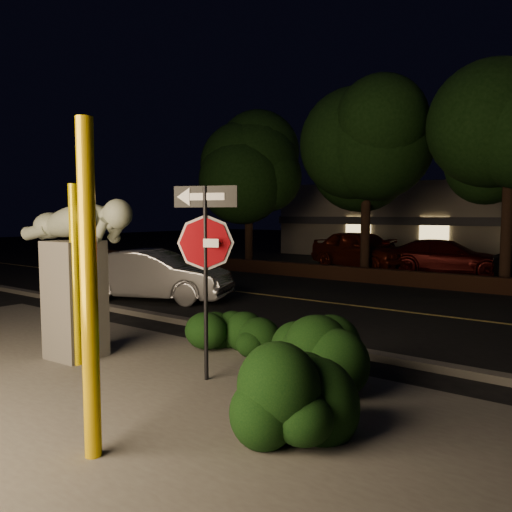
{
  "coord_description": "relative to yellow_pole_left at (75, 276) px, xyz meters",
  "views": [
    {
      "loc": [
        5.63,
        -4.61,
        2.36
      ],
      "look_at": [
        0.23,
        2.57,
        1.6
      ],
      "focal_mm": 35.0,
      "sensor_mm": 36.0,
      "label": 1
    }
  ],
  "objects": [
    {
      "name": "brick_wall",
      "position": [
        1.16,
        11.5,
        -1.16
      ],
      "size": [
        40.0,
        0.35,
        0.5
      ],
      "primitive_type": "cube",
      "color": "#452516",
      "rests_on": "ground"
    },
    {
      "name": "building",
      "position": [
        1.16,
        25.19,
        0.59
      ],
      "size": [
        22.0,
        10.2,
        4.0
      ],
      "color": "gray",
      "rests_on": "ground"
    },
    {
      "name": "hedge_far_right",
      "position": [
        4.03,
        -0.13,
        -0.84
      ],
      "size": [
        1.89,
        1.56,
        1.13
      ],
      "primitive_type": "ellipsoid",
      "rotation": [
        0.0,
        0.0,
        -0.39
      ],
      "color": "black",
      "rests_on": "ground"
    },
    {
      "name": "tree_far_c",
      "position": [
        3.66,
        13.0,
        4.25
      ],
      "size": [
        4.8,
        4.8,
        7.84
      ],
      "color": "black",
      "rests_on": "ground"
    },
    {
      "name": "lane_marking",
      "position": [
        1.16,
        7.2,
        -1.39
      ],
      "size": [
        80.0,
        0.12,
        0.0
      ],
      "primitive_type": "cube",
      "color": "tan",
      "rests_on": "road"
    },
    {
      "name": "ground",
      "position": [
        1.16,
        10.2,
        -1.41
      ],
      "size": [
        90.0,
        90.0,
        0.0
      ],
      "primitive_type": "plane",
      "color": "black",
      "rests_on": "ground"
    },
    {
      "name": "yellow_pole_left",
      "position": [
        0.0,
        0.0,
        0.0
      ],
      "size": [
        0.14,
        0.14,
        2.82
      ],
      "primitive_type": "cylinder",
      "color": "#EECB00",
      "rests_on": "ground"
    },
    {
      "name": "silver_sedan",
      "position": [
        -3.53,
        4.7,
        -0.72
      ],
      "size": [
        4.43,
        2.95,
        1.38
      ],
      "primitive_type": "imported",
      "rotation": [
        0.0,
        0.0,
        1.96
      ],
      "color": "#B7B7BC",
      "rests_on": "ground"
    },
    {
      "name": "yellow_pole_right",
      "position": [
        2.73,
        -1.63,
        0.22
      ],
      "size": [
        0.16,
        0.16,
        3.25
      ],
      "primitive_type": "cylinder",
      "color": "#E2B007",
      "rests_on": "ground"
    },
    {
      "name": "parking_lot",
      "position": [
        1.16,
        17.2,
        -1.4
      ],
      "size": [
        40.0,
        12.0,
        0.01
      ],
      "primitive_type": "cube",
      "color": "black",
      "rests_on": "ground"
    },
    {
      "name": "road",
      "position": [
        1.16,
        7.2,
        -1.4
      ],
      "size": [
        80.0,
        8.0,
        0.01
      ],
      "primitive_type": "cube",
      "color": "black",
      "rests_on": "ground"
    },
    {
      "name": "parked_car_red",
      "position": [
        -2.36,
        15.27,
        -0.57
      ],
      "size": [
        5.28,
        3.58,
        1.67
      ],
      "primitive_type": "imported",
      "rotation": [
        0.0,
        0.0,
        1.21
      ],
      "color": "maroon",
      "rests_on": "ground"
    },
    {
      "name": "sculpture",
      "position": [
        -0.32,
        0.23,
        0.18
      ],
      "size": [
        2.42,
        0.8,
        2.58
      ],
      "rotation": [
        0.0,
        0.0,
        0.07
      ],
      "color": "#4C4944",
      "rests_on": "ground"
    },
    {
      "name": "hedge_right",
      "position": [
        3.48,
        1.39,
        -0.86
      ],
      "size": [
        1.75,
        1.04,
        1.1
      ],
      "primitive_type": "ellipsoid",
      "rotation": [
        0.0,
        0.0,
        -0.09
      ],
      "color": "black",
      "rests_on": "ground"
    },
    {
      "name": "signpost",
      "position": [
        2.09,
        0.68,
        0.54
      ],
      "size": [
        0.88,
        0.34,
        2.74
      ],
      "rotation": [
        0.0,
        0.0,
        0.35
      ],
      "color": "black",
      "rests_on": "ground"
    },
    {
      "name": "hedge_center",
      "position": [
        1.34,
        2.06,
        -0.95
      ],
      "size": [
        1.89,
        1.22,
        0.91
      ],
      "primitive_type": "ellipsoid",
      "rotation": [
        0.0,
        0.0,
        -0.25
      ],
      "color": "black",
      "rests_on": "ground"
    },
    {
      "name": "tree_far_b",
      "position": [
        -1.34,
        13.4,
        4.64
      ],
      "size": [
        5.2,
        5.2,
        8.41
      ],
      "color": "black",
      "rests_on": "ground"
    },
    {
      "name": "parked_car_darkred",
      "position": [
        1.13,
        15.43,
        -0.73
      ],
      "size": [
        4.95,
        2.76,
        1.36
      ],
      "primitive_type": "imported",
      "rotation": [
        0.0,
        0.0,
        1.76
      ],
      "color": "#3B0605",
      "rests_on": "ground"
    },
    {
      "name": "curb",
      "position": [
        1.16,
        3.1,
        -1.35
      ],
      "size": [
        80.0,
        0.25,
        0.12
      ],
      "primitive_type": "cube",
      "color": "#4C4944",
      "rests_on": "ground"
    },
    {
      "name": "patio",
      "position": [
        1.16,
        -0.8,
        -1.4
      ],
      "size": [
        14.0,
        6.0,
        0.02
      ],
      "primitive_type": "cube",
      "color": "#4C4944",
      "rests_on": "ground"
    },
    {
      "name": "tree_far_a",
      "position": [
        -6.84,
        13.2,
        3.93
      ],
      "size": [
        4.6,
        4.6,
        7.43
      ],
      "color": "black",
      "rests_on": "ground"
    }
  ]
}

